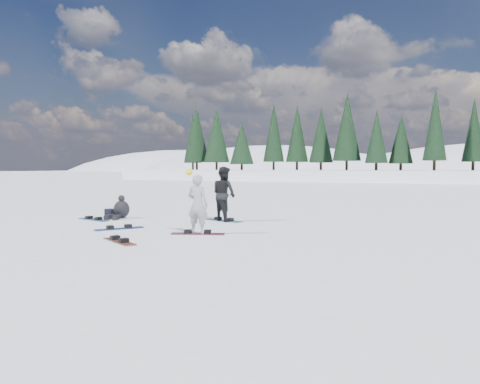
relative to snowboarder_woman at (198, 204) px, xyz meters
name	(u,v)px	position (x,y,z in m)	size (l,w,h in m)	color
ground	(228,236)	(0.88, 0.19, -0.86)	(420.00, 420.00, 0.00)	white
alpine_backdrop	(423,207)	(-10.85, 189.36, -14.83)	(412.50, 227.00, 53.20)	white
snowboarder_woman	(198,204)	(0.00, 0.00, 0.00)	(0.64, 0.45, 1.83)	#A1A2A7
snowboarder_man	(224,194)	(-0.89, 3.19, 0.10)	(0.93, 0.72, 1.91)	black
seated_rider	(121,209)	(-4.74, 2.27, -0.53)	(0.74, 1.09, 0.86)	black
gear_bag	(111,213)	(-5.44, 2.53, -0.71)	(0.45, 0.30, 0.30)	black
snowboard_woman	(198,234)	(0.00, 0.00, -0.84)	(1.50, 0.28, 0.03)	maroon
snowboard_man	(224,221)	(-0.89, 3.19, -0.84)	(1.50, 0.28, 0.03)	teal
snowboard_loose_b	(119,241)	(-1.05, -2.04, -0.84)	(1.50, 0.28, 0.03)	maroon
snowboard_loose_c	(94,220)	(-5.21, 1.39, -0.84)	(1.50, 0.28, 0.03)	navy
snowboard_loose_a	(119,229)	(-2.72, -0.12, -0.84)	(1.50, 0.28, 0.03)	navy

